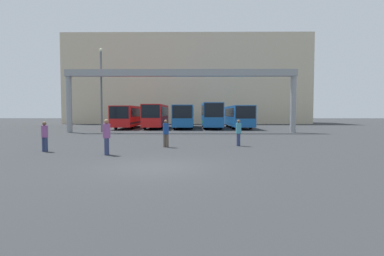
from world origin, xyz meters
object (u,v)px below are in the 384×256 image
(bus_slot_1, at_px, (156,115))
(pedestrian_near_center, at_px, (107,136))
(pedestrian_mid_left, at_px, (166,133))
(pedestrian_mid_right, at_px, (239,132))
(bus_slot_3, at_px, (211,114))
(lamp_post, at_px, (101,87))
(bus_slot_0, at_px, (130,116))
(bus_slot_4, at_px, (238,115))
(bus_slot_2, at_px, (184,115))
(pedestrian_far_center, at_px, (45,136))

(bus_slot_1, relative_size, pedestrian_near_center, 5.72)
(pedestrian_mid_left, xyz_separation_m, pedestrian_mid_right, (4.55, 0.75, -0.01))
(pedestrian_mid_left, bearing_deg, pedestrian_near_center, 62.38)
(bus_slot_1, bearing_deg, bus_slot_3, 4.60)
(bus_slot_3, bearing_deg, pedestrian_mid_left, -100.02)
(pedestrian_near_center, xyz_separation_m, lamp_post, (-5.70, 17.50, 3.92))
(bus_slot_0, relative_size, bus_slot_3, 1.05)
(pedestrian_mid_left, relative_size, pedestrian_near_center, 0.94)
(bus_slot_4, distance_m, pedestrian_mid_left, 24.46)
(bus_slot_1, bearing_deg, bus_slot_0, 167.01)
(bus_slot_3, relative_size, pedestrian_mid_right, 6.83)
(bus_slot_3, height_order, pedestrian_mid_right, bus_slot_3)
(bus_slot_0, height_order, bus_slot_1, bus_slot_1)
(bus_slot_3, xyz_separation_m, pedestrian_near_center, (-6.65, -26.04, -0.97))
(bus_slot_0, height_order, lamp_post, lamp_post)
(bus_slot_2, distance_m, bus_slot_3, 3.76)
(bus_slot_1, height_order, pedestrian_near_center, bus_slot_1)
(bus_slot_2, distance_m, pedestrian_mid_left, 23.07)
(pedestrian_mid_left, relative_size, pedestrian_mid_right, 1.01)
(lamp_post, bearing_deg, pedestrian_mid_right, -46.08)
(bus_slot_2, xyz_separation_m, pedestrian_far_center, (-6.66, -25.17, -0.90))
(pedestrian_mid_left, bearing_deg, pedestrian_mid_right, -160.18)
(bus_slot_2, bearing_deg, pedestrian_near_center, -96.30)
(bus_slot_0, height_order, bus_slot_4, bus_slot_4)
(bus_slot_1, height_order, pedestrian_mid_left, bus_slot_1)
(lamp_post, bearing_deg, pedestrian_mid_left, -59.45)
(bus_slot_0, bearing_deg, lamp_post, -97.43)
(bus_slot_4, bearing_deg, pedestrian_near_center, -111.35)
(bus_slot_4, xyz_separation_m, pedestrian_near_center, (-10.38, -26.55, -0.78))
(bus_slot_3, distance_m, bus_slot_4, 3.77)
(pedestrian_mid_left, xyz_separation_m, lamp_post, (-8.34, 14.13, 3.98))
(bus_slot_2, xyz_separation_m, pedestrian_mid_left, (-0.27, -23.05, -0.87))
(bus_slot_1, relative_size, pedestrian_mid_left, 6.08)
(bus_slot_3, xyz_separation_m, pedestrian_mid_left, (-4.00, -22.67, -1.02))
(pedestrian_mid_right, bearing_deg, bus_slot_0, -125.82)
(pedestrian_far_center, bearing_deg, bus_slot_3, 80.35)
(bus_slot_2, distance_m, bus_slot_4, 7.47)
(bus_slot_2, relative_size, pedestrian_far_center, 7.47)
(bus_slot_4, height_order, lamp_post, lamp_post)
(bus_slot_2, relative_size, pedestrian_mid_left, 7.24)
(pedestrian_near_center, bearing_deg, bus_slot_2, -8.79)
(bus_slot_2, relative_size, pedestrian_mid_right, 7.29)
(bus_slot_1, distance_m, bus_slot_3, 7.49)
(bus_slot_0, bearing_deg, bus_slot_4, 0.97)
(bus_slot_3, xyz_separation_m, lamp_post, (-12.35, -8.54, 2.95))
(pedestrian_mid_right, xyz_separation_m, lamp_post, (-12.89, 13.39, 3.98))
(bus_slot_1, distance_m, pedestrian_mid_left, 22.36)
(pedestrian_mid_right, bearing_deg, pedestrian_mid_left, -54.39)
(bus_slot_2, height_order, pedestrian_mid_left, bus_slot_2)
(bus_slot_3, xyz_separation_m, bus_slot_4, (3.73, 0.51, -0.19))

